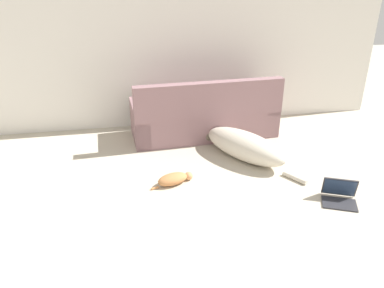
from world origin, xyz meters
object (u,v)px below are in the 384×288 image
at_px(dog, 242,145).
at_px(cat, 174,179).
at_px(couch, 204,118).
at_px(laptop_open, 339,194).

distance_m(dog, cat, 1.08).
height_order(couch, dog, couch).
xyz_separation_m(dog, cat, (-0.95, -0.50, -0.10)).
height_order(cat, laptop_open, laptop_open).
bearing_deg(couch, cat, 60.71).
bearing_deg(cat, couch, 45.39).
bearing_deg(dog, couch, -8.85).
height_order(dog, cat, dog).
bearing_deg(dog, cat, 86.10).
xyz_separation_m(cat, laptop_open, (1.64, -0.65, 0.01)).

